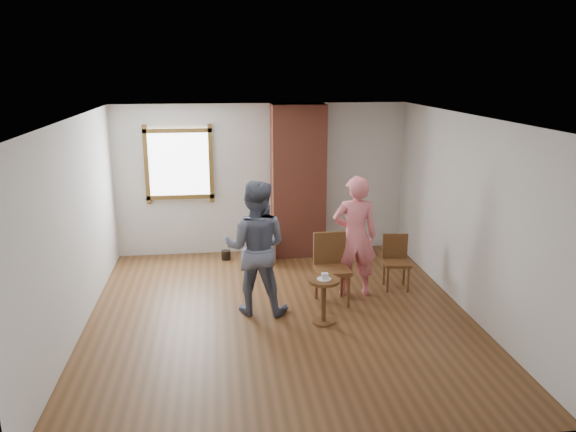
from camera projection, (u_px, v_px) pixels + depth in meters
The scene contains 12 objects.
ground at pixel (280, 316), 7.43m from camera, with size 5.50×5.50×0.00m, color brown.
room_shell at pixel (270, 173), 7.54m from camera, with size 5.04×5.52×2.62m.
brick_chimney at pixel (298, 181), 9.57m from camera, with size 0.90×0.50×2.60m, color #A44F3A.
stoneware_crock at pixel (265, 248), 9.42m from camera, with size 0.38×0.38×0.49m, color tan.
dark_pot at pixel (226, 255), 9.58m from camera, with size 0.15×0.15×0.15m, color black.
dining_chair_left at pixel (331, 264), 7.78m from camera, with size 0.47×0.47×0.97m.
dining_chair_right at pixel (396, 258), 8.30m from camera, with size 0.41×0.41×0.80m.
side_table at pixel (324, 294), 7.12m from camera, with size 0.40×0.40×0.60m.
cake_plate at pixel (324, 279), 7.07m from camera, with size 0.18×0.18×0.01m, color white.
cake_slice at pixel (325, 276), 7.06m from camera, with size 0.08×0.07×0.06m, color white.
man at pixel (256, 248), 7.36m from camera, with size 0.87×0.68×1.79m, color #131B36.
person_pink at pixel (355, 236), 7.92m from camera, with size 0.64×0.42×1.75m, color #F07882.
Camera 1 is at (-0.76, -6.80, 3.20)m, focal length 35.00 mm.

